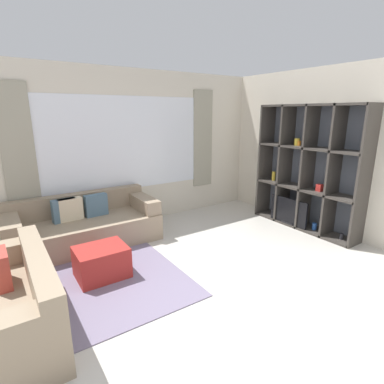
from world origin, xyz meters
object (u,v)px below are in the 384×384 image
couch_main (84,226)px  couch_side (1,309)px  shelving_unit (308,170)px  ottoman (102,262)px

couch_main → couch_side: 2.00m
couch_main → couch_side: bearing=-125.2°
shelving_unit → ottoman: size_ratio=3.51×
couch_side → ottoman: couch_side is taller
shelving_unit → couch_side: (-4.58, -0.21, -0.73)m
ottoman → shelving_unit: bearing=-5.1°
shelving_unit → ottoman: 3.63m
couch_side → couch_main: bearing=144.8°
couch_side → ottoman: 1.19m
couch_main → couch_side: (-1.15, -1.63, 0.00)m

